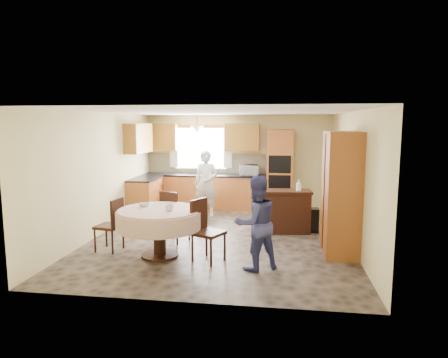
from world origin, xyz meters
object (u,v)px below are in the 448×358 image
Objects in this scene: chair_back at (173,214)px; oven_tower at (280,170)px; person_dining at (256,223)px; person_sink at (206,183)px; sideboard at (283,213)px; dining_table at (159,220)px; cupboard at (341,193)px; chair_left at (112,222)px; chair_right at (204,227)px.

oven_tower is at bearing -98.18° from chair_back.
person_sink is at bearing -98.62° from person_dining.
sideboard is 0.81× the size of dining_table.
cupboard reaches higher than chair_left.
oven_tower is 1.46× the size of dining_table.
person_sink is (-1.87, 1.26, 0.39)m from sideboard.
oven_tower is 2.22× the size of chair_left.
dining_table is at bearing -116.80° from oven_tower.
person_dining is (-0.43, -2.24, 0.32)m from sideboard.
chair_back is at bearing 67.78° from chair_right.
oven_tower reaches higher than dining_table.
dining_table is 0.81m from chair_right.
sideboard is 1.68m from cupboard.
chair_back reaches higher than dining_table.
dining_table is at bearing 88.39° from chair_left.
cupboard is (0.99, -1.19, 0.65)m from sideboard.
chair_left is 0.59× the size of person_sink.
cupboard is 4.08m from chair_left.
dining_table is 1.40× the size of chair_right.
person_dining is at bearing -106.11° from sideboard.
sideboard is at bearing 129.87° from cupboard.
chair_back is 2.07m from person_dining.
cupboard reaches higher than person_sink.
dining_table is 0.95m from chair_left.
sideboard is 0.55× the size of cupboard.
dining_table is 0.90× the size of person_sink.
cupboard is at bearing -72.18° from oven_tower.
chair_left reaches higher than sideboard.
person_dining is at bearing -67.64° from person_sink.
oven_tower reaches higher than sideboard.
cupboard is at bearing 106.16° from chair_left.
dining_table is 0.98× the size of person_dining.
chair_left is at bearing -156.09° from sideboard.
chair_right is 3.26m from person_sink.
oven_tower is 2.11× the size of chair_back.
dining_table is at bearing 113.97° from chair_back.
chair_left is (-4.01, -0.50, -0.54)m from cupboard.
cupboard is 2.46m from chair_right.
person_dining reaches higher than dining_table.
oven_tower is 1.80× the size of sideboard.
chair_right is (0.80, -0.92, 0.02)m from chair_back.
person_sink reaches higher than chair_left.
chair_left is at bearing -42.96° from person_dining.
person_sink is 3.78m from person_dining.
oven_tower is at bearing 86.83° from sideboard.
chair_back is 2.31m from person_sink.
person_sink reaches higher than chair_back.
oven_tower reaches higher than person_sink.
cupboard is 3.19m from dining_table.
cupboard is 1.45× the size of person_dining.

